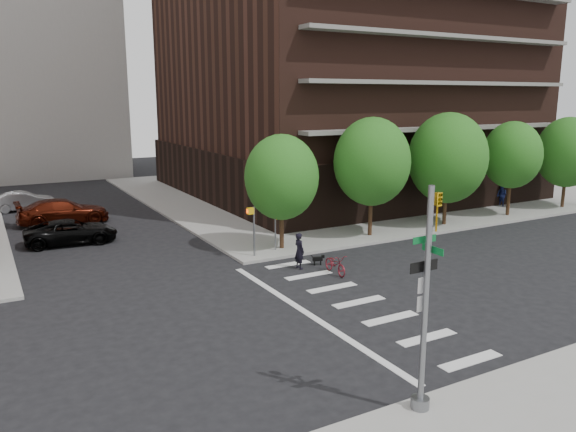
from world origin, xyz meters
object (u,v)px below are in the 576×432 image
(scooter, at_px, (335,264))
(dog_walker, at_px, (299,251))
(parked_car_silver, at_px, (24,201))
(pedestrian_far, at_px, (502,195))
(traffic_signal, at_px, (425,318))
(parked_car_maroon, at_px, (63,211))
(parked_car_black, at_px, (71,232))

(scooter, xyz_separation_m, dog_walker, (-1.06, 1.58, 0.41))
(parked_car_silver, xyz_separation_m, pedestrian_far, (31.68, -16.42, 0.27))
(traffic_signal, relative_size, pedestrian_far, 3.61)
(dog_walker, xyz_separation_m, pedestrian_far, (21.10, 5.81, 0.08))
(traffic_signal, bearing_deg, parked_car_silver, 101.24)
(dog_walker, height_order, pedestrian_far, pedestrian_far)
(parked_car_silver, bearing_deg, scooter, -153.58)
(parked_car_maroon, bearing_deg, traffic_signal, -170.24)
(scooter, xyz_separation_m, pedestrian_far, (20.03, 7.39, 0.50))
(scooter, bearing_deg, dog_walker, 128.20)
(parked_car_silver, bearing_deg, pedestrian_far, -117.04)
(parked_car_black, height_order, parked_car_maroon, parked_car_maroon)
(scooter, bearing_deg, traffic_signal, -108.61)
(parked_car_silver, relative_size, pedestrian_far, 2.60)
(parked_car_black, height_order, scooter, parked_car_black)
(traffic_signal, bearing_deg, dog_walker, 73.95)
(parked_car_silver, bearing_deg, dog_walker, -154.18)
(scooter, distance_m, dog_walker, 1.95)
(parked_car_maroon, relative_size, scooter, 3.11)
(traffic_signal, relative_size, parked_car_silver, 1.39)
(parked_car_black, xyz_separation_m, parked_car_maroon, (0.34, 5.72, 0.13))
(parked_car_silver, height_order, dog_walker, dog_walker)
(parked_car_silver, distance_m, dog_walker, 24.62)
(traffic_signal, height_order, pedestrian_far, traffic_signal)
(parked_car_maroon, height_order, dog_walker, dog_walker)
(traffic_signal, xyz_separation_m, parked_car_black, (-5.37, 23.12, -2.00))
(traffic_signal, bearing_deg, pedestrian_far, 36.77)
(traffic_signal, xyz_separation_m, pedestrian_far, (24.75, 18.49, -1.72))
(dog_walker, bearing_deg, parked_car_black, 36.93)
(parked_car_silver, bearing_deg, parked_car_black, -172.08)
(scooter, height_order, pedestrian_far, pedestrian_far)
(dog_walker, bearing_deg, pedestrian_far, -78.54)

